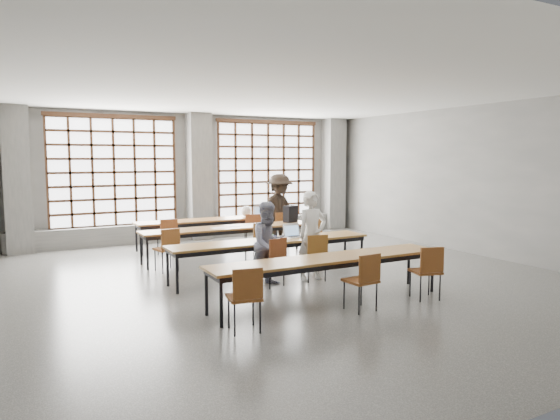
% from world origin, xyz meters
% --- Properties ---
extents(floor, '(11.00, 11.00, 0.00)m').
position_xyz_m(floor, '(0.00, 0.00, 0.00)').
color(floor, '#4A4A48').
rests_on(floor, ground).
extents(ceiling, '(11.00, 11.00, 0.00)m').
position_xyz_m(ceiling, '(0.00, 0.00, 3.50)').
color(ceiling, silver).
rests_on(ceiling, floor).
extents(wall_back, '(10.00, 0.00, 10.00)m').
position_xyz_m(wall_back, '(0.00, 5.50, 1.75)').
color(wall_back, '#5E5E5C').
rests_on(wall_back, floor).
extents(wall_right, '(0.00, 11.00, 11.00)m').
position_xyz_m(wall_right, '(5.00, 0.00, 1.75)').
color(wall_right, '#5E5E5C').
rests_on(wall_right, floor).
extents(column_left, '(0.60, 0.55, 3.50)m').
position_xyz_m(column_left, '(-4.50, 5.22, 1.75)').
color(column_left, '#565654').
rests_on(column_left, floor).
extents(column_mid, '(0.60, 0.55, 3.50)m').
position_xyz_m(column_mid, '(0.00, 5.22, 1.75)').
color(column_mid, '#565654').
rests_on(column_mid, floor).
extents(column_right, '(0.60, 0.55, 3.50)m').
position_xyz_m(column_right, '(4.50, 5.22, 1.75)').
color(column_right, '#565654').
rests_on(column_right, floor).
extents(window_left, '(3.32, 0.12, 3.00)m').
position_xyz_m(window_left, '(-2.25, 5.42, 1.90)').
color(window_left, white).
rests_on(window_left, wall_back).
extents(window_right, '(3.32, 0.12, 3.00)m').
position_xyz_m(window_right, '(2.25, 5.42, 1.90)').
color(window_right, white).
rests_on(window_right, wall_back).
extents(sill_ledge, '(9.80, 0.35, 0.50)m').
position_xyz_m(sill_ledge, '(0.00, 5.30, 0.25)').
color(sill_ledge, '#565654').
rests_on(sill_ledge, floor).
extents(desk_row_a, '(4.00, 0.70, 0.73)m').
position_xyz_m(desk_row_a, '(-0.09, 3.80, 0.66)').
color(desk_row_a, brown).
rests_on(desk_row_a, floor).
extents(desk_row_b, '(4.00, 0.70, 0.73)m').
position_xyz_m(desk_row_b, '(-0.33, 2.23, 0.66)').
color(desk_row_b, brown).
rests_on(desk_row_b, floor).
extents(desk_row_c, '(4.00, 0.70, 0.73)m').
position_xyz_m(desk_row_c, '(-0.31, 0.20, 0.66)').
color(desk_row_c, brown).
rests_on(desk_row_c, floor).
extents(desk_row_d, '(4.00, 0.70, 0.73)m').
position_xyz_m(desk_row_d, '(-0.27, -1.71, 0.66)').
color(desk_row_d, brown).
rests_on(desk_row_d, floor).
extents(chair_back_left, '(0.42, 0.43, 0.88)m').
position_xyz_m(chair_back_left, '(-1.49, 3.17, 0.54)').
color(chair_back_left, maroon).
rests_on(chair_back_left, floor).
extents(chair_back_mid, '(0.53, 0.53, 0.88)m').
position_xyz_m(chair_back_mid, '(0.69, 3.17, 0.54)').
color(chair_back_mid, brown).
rests_on(chair_back_mid, floor).
extents(chair_back_right, '(0.48, 0.49, 0.88)m').
position_xyz_m(chair_back_right, '(1.50, 3.17, 0.54)').
color(chair_back_right, brown).
rests_on(chair_back_right, floor).
extents(chair_mid_left, '(0.49, 0.49, 0.88)m').
position_xyz_m(chair_mid_left, '(-1.91, 1.60, 0.54)').
color(chair_mid_left, brown).
rests_on(chair_mid_left, floor).
extents(chair_mid_centre, '(0.47, 0.48, 0.88)m').
position_xyz_m(chair_mid_centre, '(0.08, 1.60, 0.54)').
color(chair_mid_centre, brown).
rests_on(chair_mid_centre, floor).
extents(chair_mid_right, '(0.47, 0.47, 0.88)m').
position_xyz_m(chair_mid_right, '(1.46, 1.60, 0.54)').
color(chair_mid_right, brown).
rests_on(chair_mid_right, floor).
extents(chair_front_left, '(0.52, 0.52, 0.88)m').
position_xyz_m(chair_front_left, '(-0.59, -0.43, 0.54)').
color(chair_front_left, maroon).
rests_on(chair_front_left, floor).
extents(chair_front_right, '(0.48, 0.48, 0.88)m').
position_xyz_m(chair_front_right, '(0.27, -0.43, 0.54)').
color(chair_front_right, brown).
rests_on(chair_front_right, floor).
extents(chair_near_left, '(0.48, 0.49, 0.88)m').
position_xyz_m(chair_near_left, '(-1.99, -2.34, 0.54)').
color(chair_near_left, maroon).
rests_on(chair_near_left, floor).
extents(chair_near_mid, '(0.45, 0.45, 0.88)m').
position_xyz_m(chair_near_mid, '(-0.07, -2.34, 0.54)').
color(chair_near_mid, brown).
rests_on(chair_near_mid, floor).
extents(chair_near_right, '(0.51, 0.52, 0.88)m').
position_xyz_m(chair_near_right, '(1.21, -2.33, 0.54)').
color(chair_near_right, brown).
rests_on(chair_near_right, floor).
extents(student_male, '(0.63, 0.43, 1.66)m').
position_xyz_m(student_male, '(0.29, -0.30, 0.83)').
color(student_male, silver).
rests_on(student_male, floor).
extents(student_female, '(0.78, 0.64, 1.50)m').
position_xyz_m(student_female, '(-0.61, -0.30, 0.75)').
color(student_female, '#181C49').
rests_on(student_female, floor).
extents(student_back, '(1.31, 0.91, 1.86)m').
position_xyz_m(student_back, '(1.51, 3.30, 0.93)').
color(student_back, black).
rests_on(student_back, floor).
extents(laptop_front, '(0.37, 0.31, 0.26)m').
position_xyz_m(laptop_front, '(0.23, 0.31, 0.79)').
color(laptop_front, silver).
rests_on(laptop_front, desk_row_c).
extents(laptop_back, '(0.43, 0.39, 0.26)m').
position_xyz_m(laptop_back, '(1.28, 3.90, 0.79)').
color(laptop_back, '#B4B4B9').
rests_on(laptop_back, desk_row_a).
extents(mouse, '(0.12, 0.10, 0.04)m').
position_xyz_m(mouse, '(0.64, 0.18, 0.75)').
color(mouse, white).
rests_on(mouse, desk_row_c).
extents(green_box, '(0.26, 0.14, 0.09)m').
position_xyz_m(green_box, '(-0.36, 0.28, 0.78)').
color(green_box, green).
rests_on(green_box, desk_row_c).
extents(phone, '(0.14, 0.10, 0.01)m').
position_xyz_m(phone, '(-0.13, 0.10, 0.74)').
color(phone, black).
rests_on(phone, desk_row_c).
extents(paper_sheet_b, '(0.33, 0.26, 0.00)m').
position_xyz_m(paper_sheet_b, '(-0.63, 2.18, 0.73)').
color(paper_sheet_b, white).
rests_on(paper_sheet_b, desk_row_b).
extents(paper_sheet_c, '(0.35, 0.30, 0.00)m').
position_xyz_m(paper_sheet_c, '(-0.23, 2.23, 0.73)').
color(paper_sheet_c, white).
rests_on(paper_sheet_c, desk_row_b).
extents(backpack, '(0.37, 0.29, 0.40)m').
position_xyz_m(backpack, '(1.27, 2.28, 0.93)').
color(backpack, black).
rests_on(backpack, desk_row_b).
extents(plastic_bag, '(0.32, 0.29, 0.29)m').
position_xyz_m(plastic_bag, '(0.81, 3.85, 0.87)').
color(plastic_bag, silver).
rests_on(plastic_bag, desk_row_a).
extents(red_pouch, '(0.22, 0.15, 0.06)m').
position_xyz_m(red_pouch, '(-1.97, -2.26, 0.50)').
color(red_pouch, '#B01518').
rests_on(red_pouch, chair_near_left).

